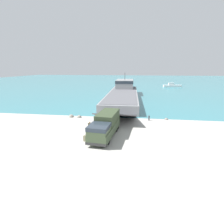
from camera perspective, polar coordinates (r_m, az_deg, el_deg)
ground_plane at (r=27.84m, az=0.44°, el=-4.34°), size 240.00×240.00×0.00m
water_surface at (r=121.08m, az=6.38°, el=10.01°), size 240.00×180.00×0.01m
landing_craft at (r=51.97m, az=3.70°, el=6.34°), size 8.79×40.64×7.29m
military_truck at (r=23.18m, az=-2.19°, el=-4.20°), size 3.21×8.33×2.95m
soldier_on_ramp at (r=24.55m, az=-7.28°, el=-4.70°), size 0.48×0.34×1.66m
moored_boat_a at (r=87.90m, az=19.05°, el=8.15°), size 8.63×3.10×1.95m
mooring_bollard at (r=30.88m, az=11.98°, el=-1.84°), size 0.26×0.26×0.88m
cargo_crate at (r=22.29m, az=-7.98°, el=-8.37°), size 0.96×1.05×0.72m
shoreline_rock_a at (r=33.24m, az=-13.15°, el=-1.61°), size 0.97×0.97×0.97m
shoreline_rock_b at (r=32.23m, az=17.30°, el=-2.39°), size 0.62×0.62×0.62m
shoreline_rock_c at (r=32.72m, az=-10.68°, el=-1.73°), size 0.83×0.83×0.83m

